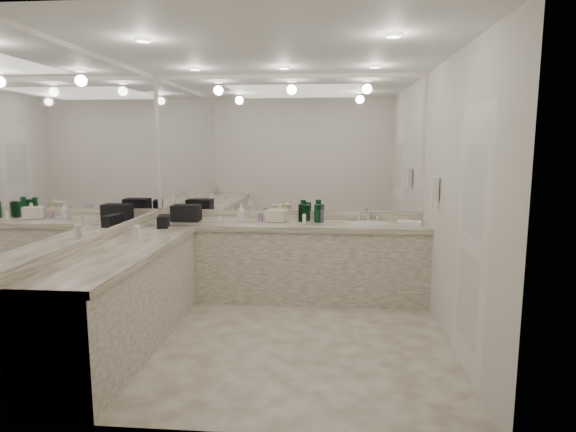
# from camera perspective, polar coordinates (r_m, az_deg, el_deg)

# --- Properties ---
(floor) EXTENTS (3.20, 3.20, 0.00)m
(floor) POSITION_cam_1_polar(r_m,az_deg,el_deg) (4.64, -1.61, -14.27)
(floor) COLOR beige
(floor) RESTS_ON ground
(ceiling) EXTENTS (3.20, 3.20, 0.00)m
(ceiling) POSITION_cam_1_polar(r_m,az_deg,el_deg) (4.35, -1.76, 19.18)
(ceiling) COLOR white
(ceiling) RESTS_ON floor
(wall_back) EXTENTS (3.20, 0.02, 2.60)m
(wall_back) POSITION_cam_1_polar(r_m,az_deg,el_deg) (5.79, 0.03, 3.62)
(wall_back) COLOR silver
(wall_back) RESTS_ON floor
(wall_left) EXTENTS (0.02, 3.00, 2.60)m
(wall_left) POSITION_cam_1_polar(r_m,az_deg,el_deg) (4.76, -21.21, 1.97)
(wall_left) COLOR silver
(wall_left) RESTS_ON floor
(wall_right) EXTENTS (0.02, 3.00, 2.60)m
(wall_right) POSITION_cam_1_polar(r_m,az_deg,el_deg) (4.42, 19.43, 1.59)
(wall_right) COLOR silver
(wall_right) RESTS_ON floor
(vanity_back_base) EXTENTS (3.20, 0.60, 0.84)m
(vanity_back_base) POSITION_cam_1_polar(r_m,az_deg,el_deg) (5.64, -0.24, -5.59)
(vanity_back_base) COLOR beige
(vanity_back_base) RESTS_ON floor
(vanity_back_top) EXTENTS (3.20, 0.64, 0.06)m
(vanity_back_top) POSITION_cam_1_polar(r_m,az_deg,el_deg) (5.54, -0.25, -1.09)
(vanity_back_top) COLOR beige
(vanity_back_top) RESTS_ON vanity_back_base
(vanity_left_base) EXTENTS (0.60, 2.40, 0.84)m
(vanity_left_base) POSITION_cam_1_polar(r_m,az_deg,el_deg) (4.55, -18.83, -9.56)
(vanity_left_base) COLOR beige
(vanity_left_base) RESTS_ON floor
(vanity_left_top) EXTENTS (0.64, 2.42, 0.06)m
(vanity_left_top) POSITION_cam_1_polar(r_m,az_deg,el_deg) (4.43, -18.99, -4.02)
(vanity_left_top) COLOR beige
(vanity_left_top) RESTS_ON vanity_left_base
(backsplash_back) EXTENTS (3.20, 0.04, 0.10)m
(backsplash_back) POSITION_cam_1_polar(r_m,az_deg,el_deg) (5.81, 0.01, 0.16)
(backsplash_back) COLOR beige
(backsplash_back) RESTS_ON vanity_back_top
(backsplash_left) EXTENTS (0.04, 3.00, 0.10)m
(backsplash_left) POSITION_cam_1_polar(r_m,az_deg,el_deg) (4.80, -20.77, -2.18)
(backsplash_left) COLOR beige
(backsplash_left) RESTS_ON vanity_left_top
(mirror_back) EXTENTS (3.12, 0.01, 1.55)m
(mirror_back) POSITION_cam_1_polar(r_m,az_deg,el_deg) (5.75, 0.02, 8.33)
(mirror_back) COLOR white
(mirror_back) RESTS_ON wall_back
(mirror_left) EXTENTS (0.01, 2.92, 1.55)m
(mirror_left) POSITION_cam_1_polar(r_m,az_deg,el_deg) (4.73, -21.39, 7.70)
(mirror_left) COLOR white
(mirror_left) RESTS_ON wall_left
(sink) EXTENTS (0.44, 0.44, 0.03)m
(sink) POSITION_cam_1_polar(r_m,az_deg,el_deg) (5.54, 9.60, -0.95)
(sink) COLOR white
(sink) RESTS_ON vanity_back_top
(faucet) EXTENTS (0.24, 0.16, 0.14)m
(faucet) POSITION_cam_1_polar(r_m,az_deg,el_deg) (5.73, 9.45, 0.14)
(faucet) COLOR silver
(faucet) RESTS_ON vanity_back_top
(wall_phone) EXTENTS (0.06, 0.10, 0.24)m
(wall_phone) POSITION_cam_1_polar(r_m,az_deg,el_deg) (5.08, 17.01, 3.12)
(wall_phone) COLOR white
(wall_phone) RESTS_ON wall_right
(door) EXTENTS (0.02, 0.82, 2.10)m
(door) POSITION_cam_1_polar(r_m,az_deg,el_deg) (3.97, 20.85, -2.87)
(door) COLOR white
(door) RESTS_ON wall_right
(black_toiletry_bag) EXTENTS (0.32, 0.20, 0.18)m
(black_toiletry_bag) POSITION_cam_1_polar(r_m,az_deg,el_deg) (5.74, -11.96, 0.30)
(black_toiletry_bag) COLOR black
(black_toiletry_bag) RESTS_ON vanity_back_top
(black_bag_spill) EXTENTS (0.16, 0.26, 0.13)m
(black_bag_spill) POSITION_cam_1_polar(r_m,az_deg,el_deg) (5.40, -14.54, -0.58)
(black_bag_spill) COLOR black
(black_bag_spill) RESTS_ON vanity_left_top
(cream_cosmetic_case) EXTENTS (0.27, 0.21, 0.13)m
(cream_cosmetic_case) POSITION_cam_1_polar(r_m,az_deg,el_deg) (5.57, -1.35, -0.03)
(cream_cosmetic_case) COLOR beige
(cream_cosmetic_case) RESTS_ON vanity_back_top
(hand_towel) EXTENTS (0.30, 0.23, 0.04)m
(hand_towel) POSITION_cam_1_polar(r_m,az_deg,el_deg) (5.56, 14.21, -0.78)
(hand_towel) COLOR white
(hand_towel) RESTS_ON vanity_back_top
(lotion_left) EXTENTS (0.06, 0.06, 0.14)m
(lotion_left) POSITION_cam_1_polar(r_m,az_deg,el_deg) (4.72, -17.47, -1.91)
(lotion_left) COLOR white
(lotion_left) RESTS_ON vanity_left_top
(soap_bottle_a) EXTENTS (0.09, 0.09, 0.21)m
(soap_bottle_a) POSITION_cam_1_polar(r_m,az_deg,el_deg) (5.59, -5.58, 0.39)
(soap_bottle_a) COLOR white
(soap_bottle_a) RESTS_ON vanity_back_top
(soap_bottle_b) EXTENTS (0.09, 0.09, 0.18)m
(soap_bottle_b) POSITION_cam_1_polar(r_m,az_deg,el_deg) (5.60, -5.63, 0.20)
(soap_bottle_b) COLOR silver
(soap_bottle_b) RESTS_ON vanity_back_top
(soap_bottle_c) EXTENTS (0.16, 0.16, 0.19)m
(soap_bottle_c) POSITION_cam_1_polar(r_m,az_deg,el_deg) (5.57, -0.97, 0.25)
(soap_bottle_c) COLOR #F8E881
(soap_bottle_c) RESTS_ON vanity_back_top
(green_bottle_0) EXTENTS (0.06, 0.06, 0.19)m
(green_bottle_0) POSITION_cam_1_polar(r_m,az_deg,el_deg) (5.67, 1.71, 0.41)
(green_bottle_0) COLOR #104D2A
(green_bottle_0) RESTS_ON vanity_back_top
(green_bottle_1) EXTENTS (0.07, 0.07, 0.21)m
(green_bottle_1) POSITION_cam_1_polar(r_m,az_deg,el_deg) (5.59, 1.58, 0.38)
(green_bottle_1) COLOR #104D2A
(green_bottle_1) RESTS_ON vanity_back_top
(green_bottle_2) EXTENTS (0.07, 0.07, 0.19)m
(green_bottle_2) POSITION_cam_1_polar(r_m,az_deg,el_deg) (5.66, 2.31, 0.38)
(green_bottle_2) COLOR #104D2A
(green_bottle_2) RESTS_ON vanity_back_top
(green_bottle_3) EXTENTS (0.07, 0.07, 0.21)m
(green_bottle_3) POSITION_cam_1_polar(r_m,az_deg,el_deg) (5.55, 3.49, 0.30)
(green_bottle_3) COLOR #104D2A
(green_bottle_3) RESTS_ON vanity_back_top
(amenity_bottle_0) EXTENTS (0.04, 0.04, 0.15)m
(amenity_bottle_0) POSITION_cam_1_polar(r_m,az_deg,el_deg) (5.54, 4.04, -0.03)
(amenity_bottle_0) COLOR #3F3F4C
(amenity_bottle_0) RESTS_ON vanity_back_top
(amenity_bottle_1) EXTENTS (0.05, 0.05, 0.07)m
(amenity_bottle_1) POSITION_cam_1_polar(r_m,az_deg,el_deg) (5.57, -2.08, -0.36)
(amenity_bottle_1) COLOR white
(amenity_bottle_1) RESTS_ON vanity_back_top
(amenity_bottle_2) EXTENTS (0.06, 0.06, 0.09)m
(amenity_bottle_2) POSITION_cam_1_polar(r_m,az_deg,el_deg) (5.63, -3.28, -0.16)
(amenity_bottle_2) COLOR #9966B2
(amenity_bottle_2) RESTS_ON vanity_back_top
(amenity_bottle_3) EXTENTS (0.04, 0.04, 0.10)m
(amenity_bottle_3) POSITION_cam_1_polar(r_m,az_deg,el_deg) (5.51, 1.93, -0.29)
(amenity_bottle_3) COLOR white
(amenity_bottle_3) RESTS_ON vanity_back_top
(amenity_bottle_4) EXTENTS (0.04, 0.04, 0.07)m
(amenity_bottle_4) POSITION_cam_1_polar(r_m,az_deg,el_deg) (5.58, -8.09, -0.42)
(amenity_bottle_4) COLOR white
(amenity_bottle_4) RESTS_ON vanity_back_top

